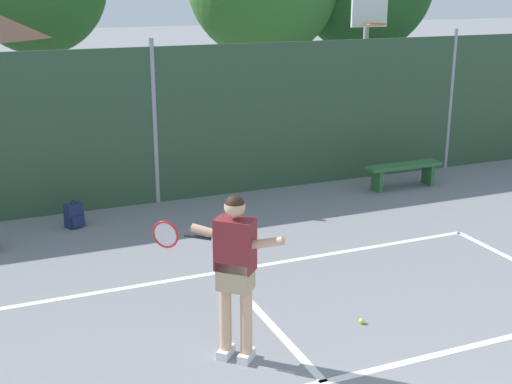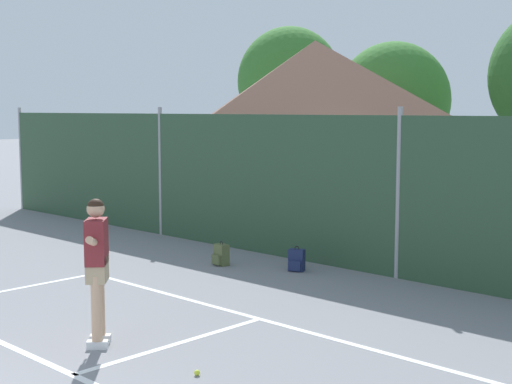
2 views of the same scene
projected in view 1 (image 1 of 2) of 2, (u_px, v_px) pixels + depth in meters
name	position (u px, v px, depth m)	size (l,w,h in m)	color
chainlink_fence	(155.00, 127.00, 12.35)	(26.09, 0.09, 2.99)	#2D4C33
basketball_hoop	(367.00, 56.00, 15.51)	(0.90, 0.67, 3.55)	#9E9EA3
tennis_player	(234.00, 263.00, 7.15)	(1.16, 0.95, 1.85)	silver
tennis_ball	(362.00, 321.00, 8.22)	(0.07, 0.07, 0.07)	#CCE033
backpack_navy	(74.00, 216.00, 11.41)	(0.33, 0.32, 0.46)	navy
courtside_bench	(403.00, 170.00, 13.55)	(1.60, 0.36, 0.48)	#336B38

